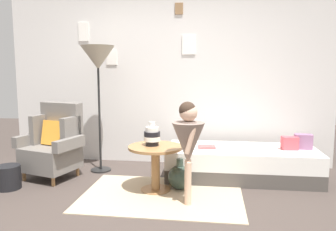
% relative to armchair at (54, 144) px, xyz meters
% --- Properties ---
extents(ground_plane, '(12.00, 12.00, 0.00)m').
position_rel_armchair_xyz_m(ground_plane, '(1.36, -1.01, -0.44)').
color(ground_plane, '#423833').
extents(gallery_wall, '(4.80, 0.12, 2.60)m').
position_rel_armchair_xyz_m(gallery_wall, '(1.36, 0.94, 0.86)').
color(gallery_wall, silver).
rests_on(gallery_wall, ground).
extents(rug, '(1.77, 1.22, 0.01)m').
position_rel_armchair_xyz_m(rug, '(1.50, -0.48, -0.43)').
color(rug, tan).
rests_on(rug, ground).
extents(armchair, '(0.86, 0.74, 0.97)m').
position_rel_armchair_xyz_m(armchair, '(0.00, 0.00, 0.00)').
color(armchair, '#9E7042').
rests_on(armchair, ground).
extents(daybed, '(1.91, 0.81, 0.40)m').
position_rel_armchair_xyz_m(daybed, '(2.42, 0.27, -0.24)').
color(daybed, '#4C4742').
rests_on(daybed, ground).
extents(pillow_head, '(0.22, 0.14, 0.19)m').
position_rel_armchair_xyz_m(pillow_head, '(3.19, 0.32, 0.06)').
color(pillow_head, gray).
rests_on(pillow_head, daybed).
extents(pillow_mid, '(0.21, 0.14, 0.17)m').
position_rel_armchair_xyz_m(pillow_mid, '(3.01, 0.27, 0.04)').
color(pillow_mid, '#D64C56').
rests_on(pillow_mid, daybed).
extents(side_table, '(0.63, 0.63, 0.53)m').
position_rel_armchair_xyz_m(side_table, '(1.40, -0.33, -0.05)').
color(side_table, '#9E7042').
rests_on(side_table, ground).
extents(vase_striped, '(0.19, 0.19, 0.28)m').
position_rel_armchair_xyz_m(vase_striped, '(1.36, -0.31, 0.21)').
color(vase_striped, black).
rests_on(vase_striped, side_table).
extents(floor_lamp, '(0.46, 0.46, 1.72)m').
position_rel_armchair_xyz_m(floor_lamp, '(0.50, 0.34, 1.07)').
color(floor_lamp, black).
rests_on(floor_lamp, ground).
extents(person_child, '(0.34, 0.34, 1.08)m').
position_rel_armchair_xyz_m(person_child, '(1.80, -0.66, 0.24)').
color(person_child, '#D8AD8E').
rests_on(person_child, ground).
extents(book_on_daybed, '(0.24, 0.18, 0.03)m').
position_rel_armchair_xyz_m(book_on_daybed, '(1.98, 0.21, -0.02)').
color(book_on_daybed, '#AB5656').
rests_on(book_on_daybed, daybed).
extents(demijohn_near, '(0.29, 0.29, 0.37)m').
position_rel_armchair_xyz_m(demijohn_near, '(1.68, -0.24, -0.29)').
color(demijohn_near, '#2D3D33').
rests_on(demijohn_near, ground).
extents(magazine_basket, '(0.28, 0.28, 0.28)m').
position_rel_armchair_xyz_m(magazine_basket, '(-0.33, -0.51, -0.30)').
color(magazine_basket, black).
rests_on(magazine_basket, ground).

